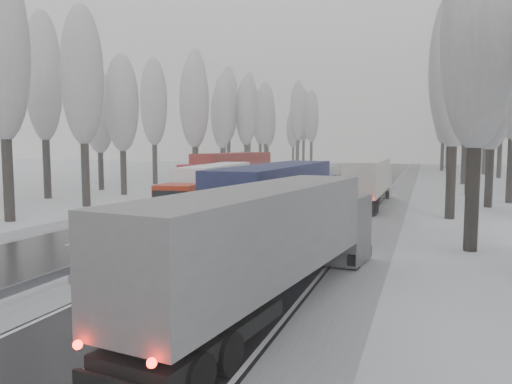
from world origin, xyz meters
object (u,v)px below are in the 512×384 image
Objects in this scene: truck_grey_tarp at (276,236)px; truck_red_white at (211,187)px; truck_blue_box at (284,197)px; truck_cream_box at (370,179)px; box_truck_distant at (381,166)px; truck_red_red at (229,170)px.

truck_red_white is (-10.50, 18.29, -0.14)m from truck_grey_tarp.
truck_grey_tarp is 11.03m from truck_blue_box.
box_truck_distant is at bearing 94.38° from truck_cream_box.
truck_red_red reaches higher than truck_cream_box.
box_truck_distant is at bearing 100.17° from truck_grey_tarp.
truck_cream_box is 1.05× the size of truck_red_white.
truck_red_red reaches higher than truck_blue_box.
truck_red_red is (-13.30, 24.91, 0.05)m from truck_blue_box.
truck_red_red is (-12.78, -42.65, 1.19)m from box_truck_distant.
truck_blue_box reaches higher than truck_red_white.
truck_grey_tarp reaches higher than truck_cream_box.
truck_red_white is (-10.51, -10.54, -0.12)m from truck_cream_box.
truck_grey_tarp reaches higher than truck_red_white.
truck_red_red reaches higher than truck_red_white.
truck_blue_box reaches higher than truck_cream_box.
truck_red_white is at bearing 136.67° from truck_blue_box.
truck_grey_tarp is 39.04m from truck_red_red.
box_truck_distant is at bearing 77.14° from truck_red_white.
truck_blue_box is at bearing 112.27° from truck_grey_tarp.
truck_grey_tarp is 28.83m from truck_cream_box.
truck_red_red is (-16.07, 6.76, 0.22)m from truck_cream_box.
box_truck_distant is 60.39m from truck_red_white.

